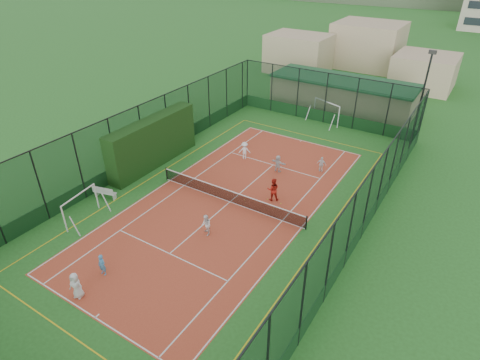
{
  "coord_description": "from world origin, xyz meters",
  "views": [
    {
      "loc": [
        13.07,
        -19.32,
        15.82
      ],
      "look_at": [
        0.06,
        1.24,
        1.2
      ],
      "focal_mm": 30.0,
      "sensor_mm": 36.0,
      "label": 1
    }
  ],
  "objects_px": {
    "child_near_left": "(76,285)",
    "futsal_goal_far": "(326,112)",
    "child_near_mid": "(102,265)",
    "child_far_back": "(278,164)",
    "child_near_right": "(206,225)",
    "child_far_right": "(322,164)",
    "white_bench": "(105,192)",
    "floodlight_ne": "(421,100)",
    "coach": "(273,189)",
    "child_far_left": "(244,150)",
    "clubhouse": "(342,93)",
    "futsal_goal_near": "(81,207)"
  },
  "relations": [
    {
      "from": "futsal_goal_near",
      "to": "child_far_back",
      "type": "distance_m",
      "value": 14.73
    },
    {
      "from": "coach",
      "to": "white_bench",
      "type": "bearing_deg",
      "value": 0.32
    },
    {
      "from": "child_far_left",
      "to": "coach",
      "type": "xyz_separation_m",
      "value": [
        4.96,
        -4.22,
        0.1
      ]
    },
    {
      "from": "white_bench",
      "to": "child_far_right",
      "type": "xyz_separation_m",
      "value": [
        11.5,
        11.74,
        0.17
      ]
    },
    {
      "from": "floodlight_ne",
      "to": "child_far_back",
      "type": "relative_size",
      "value": 5.93
    },
    {
      "from": "child_near_left",
      "to": "child_near_right",
      "type": "bearing_deg",
      "value": 56.57
    },
    {
      "from": "futsal_goal_far",
      "to": "child_near_left",
      "type": "relative_size",
      "value": 2.16
    },
    {
      "from": "child_near_right",
      "to": "child_far_back",
      "type": "xyz_separation_m",
      "value": [
        0.04,
        9.44,
        -0.02
      ]
    },
    {
      "from": "child_far_left",
      "to": "coach",
      "type": "distance_m",
      "value": 6.51
    },
    {
      "from": "futsal_goal_far",
      "to": "floodlight_ne",
      "type": "bearing_deg",
      "value": 18.29
    },
    {
      "from": "futsal_goal_far",
      "to": "child_near_mid",
      "type": "bearing_deg",
      "value": -73.29
    },
    {
      "from": "child_near_left",
      "to": "child_far_right",
      "type": "xyz_separation_m",
      "value": [
        5.49,
        18.89,
        -0.13
      ]
    },
    {
      "from": "child_near_left",
      "to": "futsal_goal_far",
      "type": "bearing_deg",
      "value": 71.02
    },
    {
      "from": "child_near_right",
      "to": "child_far_left",
      "type": "height_order",
      "value": "child_far_left"
    },
    {
      "from": "clubhouse",
      "to": "child_near_mid",
      "type": "distance_m",
      "value": 31.67
    },
    {
      "from": "child_far_left",
      "to": "white_bench",
      "type": "bearing_deg",
      "value": 27.36
    },
    {
      "from": "child_near_mid",
      "to": "child_far_left",
      "type": "xyz_separation_m",
      "value": [
        -0.6,
        15.67,
        0.11
      ]
    },
    {
      "from": "white_bench",
      "to": "child_near_left",
      "type": "height_order",
      "value": "child_near_left"
    },
    {
      "from": "white_bench",
      "to": "child_far_back",
      "type": "distance_m",
      "value": 13.12
    },
    {
      "from": "clubhouse",
      "to": "futsal_goal_near",
      "type": "distance_m",
      "value": 29.68
    },
    {
      "from": "futsal_goal_far",
      "to": "child_near_right",
      "type": "bearing_deg",
      "value": -67.11
    },
    {
      "from": "child_near_mid",
      "to": "child_far_back",
      "type": "height_order",
      "value": "child_far_back"
    },
    {
      "from": "child_far_back",
      "to": "white_bench",
      "type": "bearing_deg",
      "value": 53.98
    },
    {
      "from": "child_far_right",
      "to": "coach",
      "type": "height_order",
      "value": "coach"
    },
    {
      "from": "white_bench",
      "to": "child_far_back",
      "type": "xyz_separation_m",
      "value": [
        8.59,
        9.92,
        0.23
      ]
    },
    {
      "from": "futsal_goal_far",
      "to": "child_far_back",
      "type": "bearing_deg",
      "value": -65.65
    },
    {
      "from": "clubhouse",
      "to": "futsal_goal_far",
      "type": "xyz_separation_m",
      "value": [
        0.19,
        -4.95,
        -0.5
      ]
    },
    {
      "from": "child_near_left",
      "to": "child_far_left",
      "type": "relative_size",
      "value": 1.01
    },
    {
      "from": "futsal_goal_far",
      "to": "child_near_right",
      "type": "relative_size",
      "value": 2.33
    },
    {
      "from": "clubhouse",
      "to": "futsal_goal_near",
      "type": "bearing_deg",
      "value": -103.68
    },
    {
      "from": "child_near_mid",
      "to": "child_far_right",
      "type": "height_order",
      "value": "child_near_mid"
    },
    {
      "from": "child_near_left",
      "to": "coach",
      "type": "xyz_separation_m",
      "value": [
        4.18,
        13.26,
        0.09
      ]
    },
    {
      "from": "coach",
      "to": "futsal_goal_near",
      "type": "bearing_deg",
      "value": 12.08
    },
    {
      "from": "floodlight_ne",
      "to": "child_near_right",
      "type": "xyz_separation_m",
      "value": [
        -7.84,
        -20.38,
        -3.4
      ]
    },
    {
      "from": "coach",
      "to": "clubhouse",
      "type": "bearing_deg",
      "value": -113.87
    },
    {
      "from": "child_near_left",
      "to": "child_near_right",
      "type": "distance_m",
      "value": 8.03
    },
    {
      "from": "child_far_right",
      "to": "child_far_back",
      "type": "height_order",
      "value": "child_far_back"
    },
    {
      "from": "floodlight_ne",
      "to": "clubhouse",
      "type": "distance_m",
      "value": 10.47
    },
    {
      "from": "clubhouse",
      "to": "child_near_mid",
      "type": "height_order",
      "value": "clubhouse"
    },
    {
      "from": "child_far_left",
      "to": "coach",
      "type": "height_order",
      "value": "coach"
    },
    {
      "from": "floodlight_ne",
      "to": "coach",
      "type": "distance_m",
      "value": 16.33
    },
    {
      "from": "child_near_right",
      "to": "child_far_right",
      "type": "bearing_deg",
      "value": 113.59
    },
    {
      "from": "child_near_right",
      "to": "child_far_back",
      "type": "bearing_deg",
      "value": 128.04
    },
    {
      "from": "white_bench",
      "to": "child_near_left",
      "type": "relative_size",
      "value": 1.09
    },
    {
      "from": "futsal_goal_far",
      "to": "coach",
      "type": "xyz_separation_m",
      "value": [
        2.2,
        -15.19,
        -0.21
      ]
    },
    {
      "from": "floodlight_ne",
      "to": "child_far_right",
      "type": "distance_m",
      "value": 10.92
    },
    {
      "from": "child_far_left",
      "to": "clubhouse",
      "type": "bearing_deg",
      "value": -134.94
    },
    {
      "from": "floodlight_ne",
      "to": "child_near_right",
      "type": "bearing_deg",
      "value": -111.05
    },
    {
      "from": "child_near_left",
      "to": "child_far_back",
      "type": "distance_m",
      "value": 17.25
    },
    {
      "from": "floodlight_ne",
      "to": "coach",
      "type": "relative_size",
      "value": 4.82
    }
  ]
}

